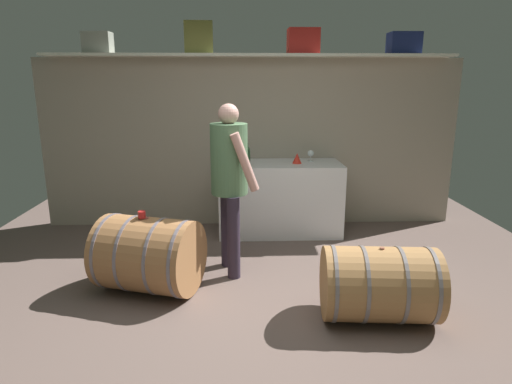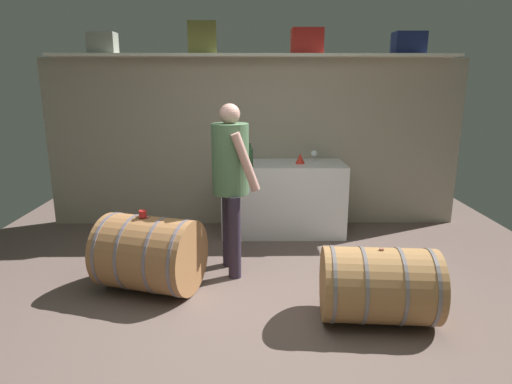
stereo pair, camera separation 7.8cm
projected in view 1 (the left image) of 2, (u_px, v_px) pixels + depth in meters
The scene contains 16 objects.
ground_plane at pixel (256, 289), 3.94m from camera, with size 6.39×8.27×0.02m, color brown.
back_wall_panel at pixel (251, 144), 5.52m from camera, with size 5.19×0.10×2.08m, color gray.
high_shelf_board at pixel (251, 55), 5.12m from camera, with size 4.77×0.40×0.03m, color silver.
toolcase_grey at pixel (98, 43), 5.03m from camera, with size 0.31×0.21×0.24m, color gray.
toolcase_olive at pixel (199, 38), 5.05m from camera, with size 0.32×0.30×0.35m, color olive.
toolcase_red at pixel (303, 41), 5.10m from camera, with size 0.36×0.27×0.29m, color red.
toolcase_navy at pixel (404, 43), 5.15m from camera, with size 0.36×0.25×0.25m, color navy.
work_cabinet at pixel (280, 198), 5.30m from camera, with size 1.45×0.67×0.86m, color silver.
wine_bottle_clear at pixel (227, 148), 5.33m from camera, with size 0.06×0.06×0.32m.
wine_bottle_green at pixel (247, 156), 4.93m from camera, with size 0.07×0.07×0.27m.
wine_glass at pixel (311, 154), 5.29m from camera, with size 0.08×0.08×0.14m.
red_funnel at pixel (297, 158), 5.16m from camera, with size 0.11×0.11×0.12m, color red.
wine_barrel_near at pixel (149, 254), 3.82m from camera, with size 0.99×0.88×0.68m.
wine_barrel_far at pixel (379, 284), 3.35m from camera, with size 0.90×0.64×0.59m.
tasting_cup at pixel (142, 215), 3.73m from camera, with size 0.06×0.06×0.06m, color red.
winemaker_pouring at pixel (230, 172), 4.05m from camera, with size 0.45×0.51×1.61m.
Camera 1 is at (-0.12, -2.97, 1.80)m, focal length 30.66 mm.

